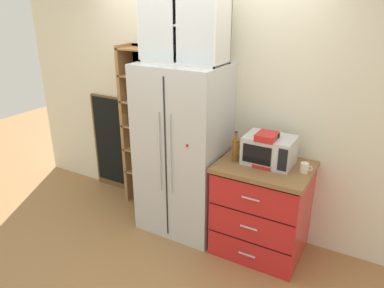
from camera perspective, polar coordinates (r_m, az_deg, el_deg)
The scene contains 11 objects.
ground_plane at distance 4.13m, azimuth -1.41°, elevation -12.50°, with size 10.54×10.54×0.00m, color #9E7042.
wall_back_cream at distance 3.91m, azimuth 1.46°, elevation 6.17°, with size 4.86×0.10×2.55m, color silver.
refrigerator at distance 3.73m, azimuth -1.34°, elevation -0.98°, with size 0.85×0.67×1.77m.
pantry_shelf_column at distance 4.26m, azimuth -7.43°, elevation 2.73°, with size 0.47×0.30×1.87m.
counter_cabinet at distance 3.60m, azimuth 10.86°, elevation -9.84°, with size 0.84×0.68×0.92m.
microwave at distance 3.37m, azimuth 12.00°, elevation -0.92°, with size 0.44×0.33×0.26m.
coffee_maker at distance 3.33m, azimuth 11.63°, elevation -0.73°, with size 0.17×0.20×0.31m.
mug_cream at distance 3.30m, azimuth 17.22°, elevation -3.57°, with size 0.11×0.07×0.09m.
bottle_amber at distance 3.38m, azimuth 6.84°, elevation -0.59°, with size 0.06×0.06×0.29m.
upper_cabinet at distance 3.49m, azimuth -1.10°, elevation 18.20°, with size 0.81×0.32×0.68m.
chalkboard_menu at distance 4.74m, azimuth -12.25°, elevation 0.11°, with size 0.60×0.04×1.23m.
Camera 1 is at (1.78, -2.92, 2.31)m, focal length 34.07 mm.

